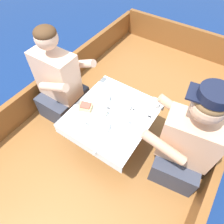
{
  "coord_description": "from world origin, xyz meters",
  "views": [
    {
      "loc": [
        0.58,
        -0.81,
        2.0
      ],
      "look_at": [
        0.0,
        0.05,
        0.68
      ],
      "focal_mm": 32.0,
      "sensor_mm": 36.0,
      "label": 1
    }
  ],
  "objects_px": {
    "person_port": "(60,84)",
    "coffee_cup_port": "(83,124)",
    "sandwich": "(86,107)",
    "coffee_cup_starboard": "(125,123)",
    "tin_can": "(103,112)",
    "person_starboard": "(186,144)"
  },
  "relations": [
    {
      "from": "coffee_cup_port",
      "to": "tin_can",
      "type": "height_order",
      "value": "coffee_cup_port"
    },
    {
      "from": "person_port",
      "to": "sandwich",
      "type": "height_order",
      "value": "person_port"
    },
    {
      "from": "person_port",
      "to": "person_starboard",
      "type": "distance_m",
      "value": 1.26
    },
    {
      "from": "person_starboard",
      "to": "tin_can",
      "type": "height_order",
      "value": "person_starboard"
    },
    {
      "from": "person_starboard",
      "to": "coffee_cup_starboard",
      "type": "distance_m",
      "value": 0.49
    },
    {
      "from": "sandwich",
      "to": "coffee_cup_port",
      "type": "height_order",
      "value": "coffee_cup_port"
    },
    {
      "from": "tin_can",
      "to": "sandwich",
      "type": "bearing_deg",
      "value": -166.53
    },
    {
      "from": "coffee_cup_port",
      "to": "coffee_cup_starboard",
      "type": "height_order",
      "value": "coffee_cup_starboard"
    },
    {
      "from": "sandwich",
      "to": "coffee_cup_starboard",
      "type": "distance_m",
      "value": 0.37
    },
    {
      "from": "coffee_cup_port",
      "to": "coffee_cup_starboard",
      "type": "bearing_deg",
      "value": 35.61
    },
    {
      "from": "tin_can",
      "to": "person_port",
      "type": "bearing_deg",
      "value": 172.92
    },
    {
      "from": "sandwich",
      "to": "tin_can",
      "type": "relative_size",
      "value": 1.9
    },
    {
      "from": "person_starboard",
      "to": "coffee_cup_port",
      "type": "height_order",
      "value": "person_starboard"
    },
    {
      "from": "person_starboard",
      "to": "tin_can",
      "type": "xyz_separation_m",
      "value": [
        -0.68,
        -0.11,
        0.03
      ]
    },
    {
      "from": "person_port",
      "to": "tin_can",
      "type": "relative_size",
      "value": 14.44
    },
    {
      "from": "coffee_cup_starboard",
      "to": "person_starboard",
      "type": "bearing_deg",
      "value": 13.05
    },
    {
      "from": "person_port",
      "to": "coffee_cup_port",
      "type": "distance_m",
      "value": 0.57
    },
    {
      "from": "sandwich",
      "to": "coffee_cup_starboard",
      "type": "xyz_separation_m",
      "value": [
        0.37,
        0.04,
        0.0
      ]
    },
    {
      "from": "person_starboard",
      "to": "tin_can",
      "type": "bearing_deg",
      "value": 1.11
    },
    {
      "from": "person_port",
      "to": "coffee_cup_port",
      "type": "xyz_separation_m",
      "value": [
        0.51,
        -0.26,
        0.04
      ]
    },
    {
      "from": "person_port",
      "to": "person_starboard",
      "type": "relative_size",
      "value": 0.99
    },
    {
      "from": "person_starboard",
      "to": "sandwich",
      "type": "height_order",
      "value": "person_starboard"
    }
  ]
}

